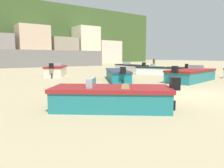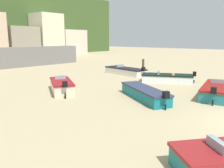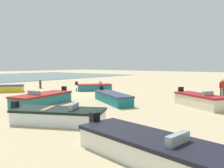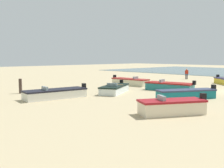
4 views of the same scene
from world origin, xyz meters
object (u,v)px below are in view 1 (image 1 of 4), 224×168
(boat_teal_0, at_px, (191,75))
(boat_white_2, at_px, (161,70))
(boat_cream_3, at_px, (56,71))
(boat_teal_1, at_px, (111,98))
(boat_white_5, at_px, (131,68))
(mooring_post_near_water, at_px, (154,64))
(boat_teal_7, at_px, (117,75))

(boat_teal_0, relative_size, boat_white_2, 1.07)
(boat_white_2, xyz_separation_m, boat_cream_3, (-8.84, 3.96, 0.07))
(boat_teal_0, relative_size, boat_teal_1, 1.31)
(boat_white_5, bearing_deg, boat_teal_1, -123.89)
(mooring_post_near_water, bearing_deg, boat_white_5, -170.39)
(boat_teal_7, bearing_deg, boat_white_2, 44.62)
(boat_teal_0, distance_m, boat_white_5, 11.54)
(boat_cream_3, bearing_deg, mooring_post_near_water, 39.81)
(boat_white_2, bearing_deg, boat_teal_7, 167.64)
(boat_white_5, xyz_separation_m, boat_teal_7, (-7.54, -7.54, 0.00))
(boat_white_5, relative_size, boat_teal_7, 1.12)
(boat_teal_1, distance_m, boat_cream_3, 12.78)
(mooring_post_near_water, bearing_deg, boat_cream_3, -170.01)
(boat_cream_3, distance_m, mooring_post_near_water, 14.91)
(boat_white_2, relative_size, boat_cream_3, 1.16)
(boat_cream_3, bearing_deg, boat_teal_7, -37.69)
(boat_teal_1, distance_m, boat_white_2, 14.41)
(boat_teal_0, distance_m, boat_teal_1, 9.59)
(boat_white_2, height_order, boat_white_5, boat_white_5)
(boat_teal_0, xyz_separation_m, boat_teal_1, (-9.00, -3.33, -0.03))
(boat_teal_0, bearing_deg, mooring_post_near_water, 131.95)
(boat_white_5, height_order, boat_teal_7, boat_teal_7)
(boat_teal_1, xyz_separation_m, boat_white_2, (11.63, 8.51, -0.01))
(boat_teal_1, distance_m, boat_teal_7, 8.47)
(boat_white_5, bearing_deg, boat_teal_0, -100.94)
(boat_white_2, distance_m, mooring_post_near_water, 8.78)
(boat_white_2, height_order, boat_cream_3, boat_cream_3)
(boat_teal_0, relative_size, boat_teal_7, 1.03)
(boat_cream_3, xyz_separation_m, boat_white_5, (9.92, 1.78, -0.06))
(boat_teal_0, height_order, boat_teal_1, boat_teal_0)
(boat_white_5, bearing_deg, boat_teal_7, -127.15)
(boat_teal_0, distance_m, boat_white_2, 5.81)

